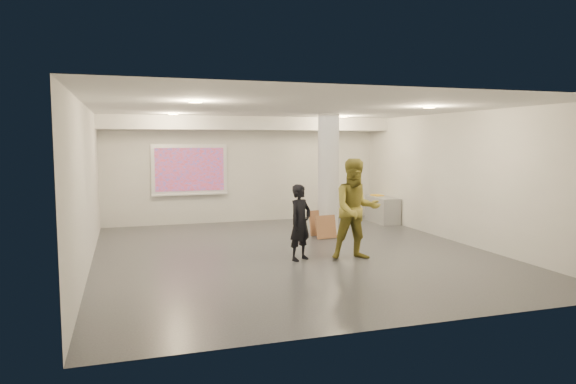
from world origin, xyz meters
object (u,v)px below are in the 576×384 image
object	(u,v)px
credenza	(382,210)
projection_screen	(190,170)
man	(356,209)
woman	(300,222)
column	(328,175)

from	to	relation	value
credenza	projection_screen	bearing A→B (deg)	168.08
projection_screen	man	xyz separation A→B (m)	(2.60, -5.35, -0.53)
woman	projection_screen	bearing A→B (deg)	76.31
projection_screen	man	distance (m)	5.97
column	woman	xyz separation A→B (m)	(-1.57, -2.43, -0.75)
credenza	column	bearing A→B (deg)	-147.38
column	man	size ratio (longest dim) A/B	1.50
column	credenza	xyz separation A→B (m)	(2.22, 1.29, -1.13)
projection_screen	credenza	xyz separation A→B (m)	(5.32, -1.36, -1.16)
projection_screen	credenza	distance (m)	5.61
column	projection_screen	world-z (taller)	column
projection_screen	credenza	world-z (taller)	projection_screen
man	projection_screen	bearing A→B (deg)	124.40
credenza	man	distance (m)	4.86
credenza	woman	world-z (taller)	woman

